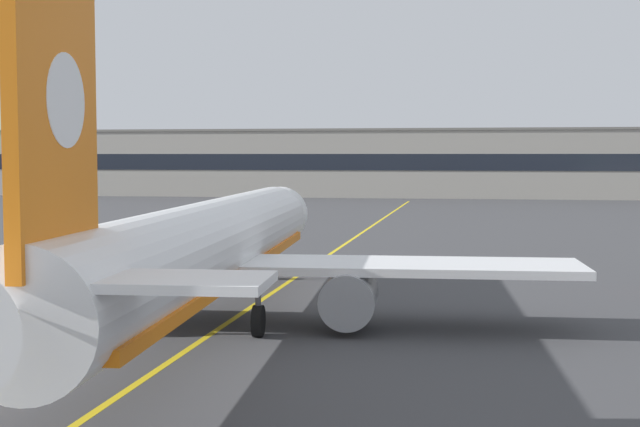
% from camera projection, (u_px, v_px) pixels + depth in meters
% --- Properties ---
extents(taxiway_centreline, '(2.60, 179.99, 0.01)m').
position_uv_depth(taxiway_centreline, '(291.00, 280.00, 51.90)').
color(taxiway_centreline, yellow).
rests_on(taxiway_centreline, ground).
extents(airliner_foreground, '(32.21, 41.51, 11.65)m').
position_uv_depth(airliner_foreground, '(206.00, 249.00, 37.65)').
color(airliner_foreground, white).
rests_on(airliner_foreground, ground).
extents(terminal_building, '(154.08, 12.40, 11.96)m').
position_uv_depth(terminal_building, '(394.00, 163.00, 155.19)').
color(terminal_building, '#9E998E').
rests_on(terminal_building, ground).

